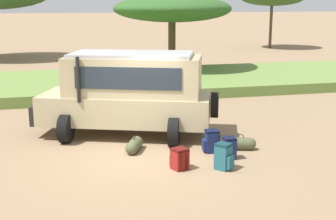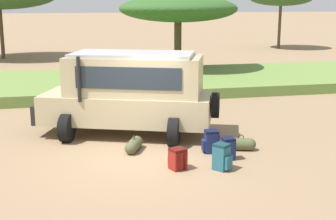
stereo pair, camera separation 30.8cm
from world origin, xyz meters
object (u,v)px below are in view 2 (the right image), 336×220
at_px(backpack_outermost, 177,159).
at_px(duffel_bag_low_black_case, 241,144).
at_px(backpack_near_rear_wheel, 228,149).
at_px(duffel_bag_soft_canvas, 134,145).
at_px(safari_vehicle, 130,92).
at_px(acacia_tree_left_mid, 178,9).
at_px(backpack_beside_front_wheel, 222,157).
at_px(backpack_cluster_center, 211,142).

xyz_separation_m(backpack_outermost, duffel_bag_low_black_case, (1.98, 1.04, -0.08)).
height_order(backpack_near_rear_wheel, duffel_bag_soft_canvas, backpack_near_rear_wheel).
distance_m(safari_vehicle, acacia_tree_left_mid, 11.77).
bearing_deg(duffel_bag_soft_canvas, backpack_near_rear_wheel, -28.43).
bearing_deg(backpack_beside_front_wheel, backpack_near_rear_wheel, 59.89).
relative_size(backpack_beside_front_wheel, backpack_near_rear_wheel, 1.13).
bearing_deg(backpack_outermost, backpack_beside_front_wheel, -14.84).
bearing_deg(duffel_bag_soft_canvas, acacia_tree_left_mid, 71.21).
height_order(safari_vehicle, backpack_outermost, safari_vehicle).
distance_m(backpack_cluster_center, backpack_outermost, 1.54).
xyz_separation_m(safari_vehicle, backpack_outermost, (0.65, -3.17, -1.04)).
bearing_deg(backpack_cluster_center, duffel_bag_soft_canvas, 163.73).
bearing_deg(backpack_outermost, backpack_near_rear_wheel, 16.31).
bearing_deg(backpack_cluster_center, backpack_outermost, -138.18).
xyz_separation_m(backpack_beside_front_wheel, duffel_bag_soft_canvas, (-1.80, 1.86, -0.15)).
bearing_deg(safari_vehicle, duffel_bag_soft_canvas, -95.43).
distance_m(backpack_near_rear_wheel, duffel_bag_low_black_case, 0.87).
distance_m(duffel_bag_low_black_case, acacia_tree_left_mid, 13.45).
bearing_deg(backpack_outermost, acacia_tree_left_mid, 76.27).
bearing_deg(backpack_near_rear_wheel, backpack_cluster_center, 111.70).
relative_size(duffel_bag_low_black_case, duffel_bag_soft_canvas, 0.92).
distance_m(duffel_bag_low_black_case, duffel_bag_soft_canvas, 2.83).
relative_size(backpack_cluster_center, backpack_near_rear_wheel, 1.07).
relative_size(safari_vehicle, backpack_cluster_center, 9.09).
xyz_separation_m(safari_vehicle, backpack_near_rear_wheel, (2.04, -2.76, -1.02)).
distance_m(safari_vehicle, duffel_bag_soft_canvas, 1.94).
relative_size(safari_vehicle, duffel_bag_soft_canvas, 6.24).
xyz_separation_m(duffel_bag_soft_canvas, acacia_tree_left_mid, (4.22, 12.40, 3.33)).
bearing_deg(acacia_tree_left_mid, duffel_bag_soft_canvas, -108.79).
bearing_deg(safari_vehicle, backpack_outermost, -78.41).
bearing_deg(backpack_near_rear_wheel, safari_vehicle, 126.52).
bearing_deg(duffel_bag_soft_canvas, safari_vehicle, 84.57).
xyz_separation_m(backpack_near_rear_wheel, duffel_bag_soft_canvas, (-2.19, 1.19, -0.11)).
height_order(safari_vehicle, duffel_bag_low_black_case, safari_vehicle).
xyz_separation_m(safari_vehicle, duffel_bag_low_black_case, (2.63, -2.12, -1.13)).
bearing_deg(duffel_bag_low_black_case, backpack_beside_front_wheel, -126.78).
bearing_deg(backpack_near_rear_wheel, acacia_tree_left_mid, 81.53).
xyz_separation_m(backpack_cluster_center, duffel_bag_low_black_case, (0.83, 0.02, -0.13)).
height_order(backpack_beside_front_wheel, acacia_tree_left_mid, acacia_tree_left_mid).
distance_m(backpack_outermost, duffel_bag_soft_canvas, 1.79).
bearing_deg(backpack_near_rear_wheel, backpack_outermost, -163.69).
bearing_deg(safari_vehicle, duffel_bag_low_black_case, -38.92).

